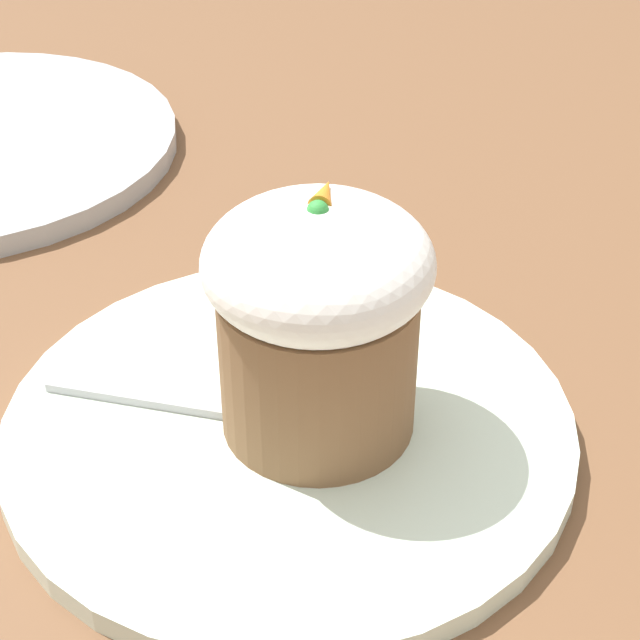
% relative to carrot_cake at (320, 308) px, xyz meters
% --- Properties ---
extents(ground_plane, '(4.00, 4.00, 0.00)m').
position_rel_carrot_cake_xyz_m(ground_plane, '(-0.00, 0.01, -0.06)').
color(ground_plane, brown).
extents(dessert_plate, '(0.23, 0.23, 0.01)m').
position_rel_carrot_cake_xyz_m(dessert_plate, '(-0.00, 0.01, -0.06)').
color(dessert_plate, silver).
rests_on(dessert_plate, ground_plane).
extents(carrot_cake, '(0.09, 0.09, 0.10)m').
position_rel_carrot_cake_xyz_m(carrot_cake, '(0.00, 0.00, 0.00)').
color(carrot_cake, brown).
rests_on(carrot_cake, dessert_plate).
extents(spoon, '(0.03, 0.12, 0.01)m').
position_rel_carrot_cake_xyz_m(spoon, '(-0.01, 0.03, -0.05)').
color(spoon, '#B7B7BC').
rests_on(spoon, dessert_plate).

